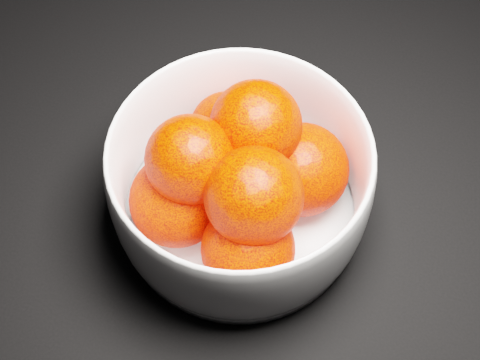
% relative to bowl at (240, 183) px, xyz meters
% --- Properties ---
extents(bowl, '(0.20, 0.20, 0.10)m').
position_rel_bowl_xyz_m(bowl, '(0.00, 0.00, 0.00)').
color(bowl, white).
rests_on(bowl, ground).
extents(orange_pile, '(0.15, 0.16, 0.11)m').
position_rel_bowl_xyz_m(orange_pile, '(0.00, -0.00, 0.01)').
color(orange_pile, '#FF1B00').
rests_on(orange_pile, bowl).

